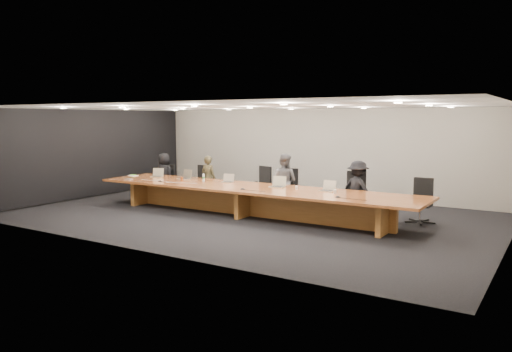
{
  "coord_description": "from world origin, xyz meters",
  "views": [
    {
      "loc": [
        6.89,
        -10.67,
        2.51
      ],
      "look_at": [
        0.0,
        0.3,
        1.0
      ],
      "focal_mm": 35.0,
      "sensor_mm": 36.0,
      "label": 1
    }
  ],
  "objects_px": {
    "chair_mid_right": "(288,189)",
    "water_bottle": "(204,178)",
    "person_c": "(284,182)",
    "mic_right": "(338,197)",
    "chair_right": "(354,194)",
    "laptop_d": "(277,182)",
    "laptop_b": "(184,174)",
    "chair_far_right": "(421,201)",
    "chair_left": "(199,183)",
    "person_a": "(164,175)",
    "laptop_a": "(157,172)",
    "person_d": "(358,190)",
    "av_box": "(128,179)",
    "paper_cup_near": "(297,188)",
    "chair_far_left": "(165,180)",
    "laptop_c": "(227,178)",
    "laptop_e": "(327,186)",
    "conference_table": "(250,196)",
    "amber_mug": "(182,179)",
    "mic_left": "(160,181)",
    "person_b": "(209,179)",
    "mic_center": "(243,189)",
    "paper_cup_far": "(335,192)"
  },
  "relations": [
    {
      "from": "laptop_d",
      "to": "paper_cup_near",
      "type": "relative_size",
      "value": 4.45
    },
    {
      "from": "person_c",
      "to": "water_bottle",
      "type": "height_order",
      "value": "person_c"
    },
    {
      "from": "chair_mid_right",
      "to": "person_c",
      "type": "height_order",
      "value": "person_c"
    },
    {
      "from": "chair_left",
      "to": "person_b",
      "type": "xyz_separation_m",
      "value": [
        0.36,
        -0.01,
        0.15
      ]
    },
    {
      "from": "chair_mid_right",
      "to": "av_box",
      "type": "xyz_separation_m",
      "value": [
        -4.14,
        -1.93,
        0.19
      ]
    },
    {
      "from": "conference_table",
      "to": "amber_mug",
      "type": "xyz_separation_m",
      "value": [
        -2.31,
        0.05,
        0.28
      ]
    },
    {
      "from": "laptop_e",
      "to": "av_box",
      "type": "xyz_separation_m",
      "value": [
        -5.75,
        -0.94,
        -0.12
      ]
    },
    {
      "from": "laptop_b",
      "to": "laptop_d",
      "type": "xyz_separation_m",
      "value": [
        3.14,
        -0.06,
        -0.0
      ]
    },
    {
      "from": "conference_table",
      "to": "chair_mid_right",
      "type": "bearing_deg",
      "value": 73.58
    },
    {
      "from": "paper_cup_far",
      "to": "chair_left",
      "type": "bearing_deg",
      "value": 167.1
    },
    {
      "from": "laptop_c",
      "to": "chair_left",
      "type": "bearing_deg",
      "value": 139.26
    },
    {
      "from": "conference_table",
      "to": "av_box",
      "type": "height_order",
      "value": "av_box"
    },
    {
      "from": "amber_mug",
      "to": "conference_table",
      "type": "bearing_deg",
      "value": -1.22
    },
    {
      "from": "chair_mid_right",
      "to": "water_bottle",
      "type": "height_order",
      "value": "chair_mid_right"
    },
    {
      "from": "laptop_d",
      "to": "mic_right",
      "type": "relative_size",
      "value": 2.98
    },
    {
      "from": "chair_right",
      "to": "laptop_d",
      "type": "xyz_separation_m",
      "value": [
        -1.7,
        -0.99,
        0.31
      ]
    },
    {
      "from": "conference_table",
      "to": "mic_left",
      "type": "bearing_deg",
      "value": -171.23
    },
    {
      "from": "chair_far_left",
      "to": "laptop_d",
      "type": "xyz_separation_m",
      "value": [
        4.74,
        -1.02,
        0.39
      ]
    },
    {
      "from": "laptop_e",
      "to": "mic_right",
      "type": "height_order",
      "value": "laptop_e"
    },
    {
      "from": "person_b",
      "to": "mic_right",
      "type": "height_order",
      "value": "person_b"
    },
    {
      "from": "chair_far_right",
      "to": "water_bottle",
      "type": "distance_m",
      "value": 5.78
    },
    {
      "from": "person_d",
      "to": "water_bottle",
      "type": "distance_m",
      "value": 4.26
    },
    {
      "from": "person_a",
      "to": "person_d",
      "type": "height_order",
      "value": "person_d"
    },
    {
      "from": "chair_far_right",
      "to": "chair_left",
      "type": "bearing_deg",
      "value": -178.98
    },
    {
      "from": "laptop_a",
      "to": "mic_center",
      "type": "bearing_deg",
      "value": -33.22
    },
    {
      "from": "conference_table",
      "to": "chair_far_right",
      "type": "height_order",
      "value": "chair_far_right"
    },
    {
      "from": "person_a",
      "to": "laptop_a",
      "type": "xyz_separation_m",
      "value": [
        0.55,
        -0.93,
        0.19
      ]
    },
    {
      "from": "person_a",
      "to": "av_box",
      "type": "distance_m",
      "value": 1.92
    },
    {
      "from": "chair_left",
      "to": "mic_right",
      "type": "distance_m",
      "value": 5.47
    },
    {
      "from": "chair_far_left",
      "to": "water_bottle",
      "type": "bearing_deg",
      "value": -31.07
    },
    {
      "from": "mic_center",
      "to": "chair_mid_right",
      "type": "bearing_deg",
      "value": 81.13
    },
    {
      "from": "person_c",
      "to": "mic_left",
      "type": "xyz_separation_m",
      "value": [
        -3.07,
        -1.6,
        -0.01
      ]
    },
    {
      "from": "person_b",
      "to": "paper_cup_near",
      "type": "relative_size",
      "value": 16.82
    },
    {
      "from": "chair_far_left",
      "to": "av_box",
      "type": "bearing_deg",
      "value": -86.34
    },
    {
      "from": "amber_mug",
      "to": "mic_right",
      "type": "xyz_separation_m",
      "value": [
        4.91,
        -0.46,
        -0.04
      ]
    },
    {
      "from": "conference_table",
      "to": "person_c",
      "type": "height_order",
      "value": "person_c"
    },
    {
      "from": "person_b",
      "to": "av_box",
      "type": "bearing_deg",
      "value": 52.17
    },
    {
      "from": "chair_left",
      "to": "laptop_c",
      "type": "xyz_separation_m",
      "value": [
        1.62,
        -0.8,
        0.33
      ]
    },
    {
      "from": "person_a",
      "to": "mic_left",
      "type": "bearing_deg",
      "value": 135.24
    },
    {
      "from": "person_d",
      "to": "laptop_d",
      "type": "bearing_deg",
      "value": 43.91
    },
    {
      "from": "chair_mid_right",
      "to": "laptop_c",
      "type": "bearing_deg",
      "value": -161.22
    },
    {
      "from": "person_a",
      "to": "mic_center",
      "type": "height_order",
      "value": "person_a"
    },
    {
      "from": "chair_right",
      "to": "av_box",
      "type": "height_order",
      "value": "chair_right"
    },
    {
      "from": "person_b",
      "to": "mic_right",
      "type": "bearing_deg",
      "value": 162.96
    },
    {
      "from": "chair_right",
      "to": "laptop_d",
      "type": "bearing_deg",
      "value": -160.06
    },
    {
      "from": "chair_mid_right",
      "to": "laptop_d",
      "type": "xyz_separation_m",
      "value": [
        0.24,
        -1.01,
        0.32
      ]
    },
    {
      "from": "laptop_c",
      "to": "laptop_e",
      "type": "distance_m",
      "value": 3.01
    },
    {
      "from": "laptop_a",
      "to": "water_bottle",
      "type": "relative_size",
      "value": 1.61
    },
    {
      "from": "chair_mid_right",
      "to": "amber_mug",
      "type": "bearing_deg",
      "value": -168.76
    },
    {
      "from": "water_bottle",
      "to": "mic_right",
      "type": "height_order",
      "value": "water_bottle"
    }
  ]
}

